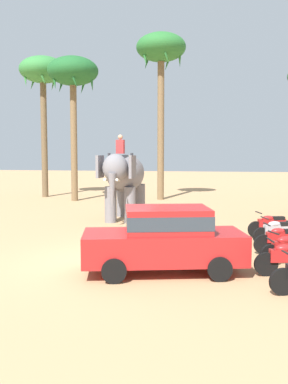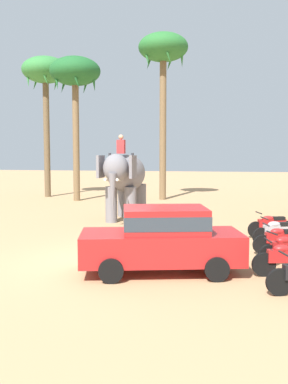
{
  "view_description": "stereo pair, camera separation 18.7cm",
  "coord_description": "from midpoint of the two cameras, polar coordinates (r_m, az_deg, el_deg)",
  "views": [
    {
      "loc": [
        3.2,
        -11.56,
        3.09
      ],
      "look_at": [
        0.37,
        4.61,
        1.6
      ],
      "focal_mm": 40.55,
      "sensor_mm": 36.0,
      "label": 1
    },
    {
      "loc": [
        3.38,
        -11.53,
        3.09
      ],
      "look_at": [
        0.37,
        4.61,
        1.6
      ],
      "focal_mm": 40.55,
      "sensor_mm": 36.0,
      "label": 2
    }
  ],
  "objects": [
    {
      "name": "palm_tree_far_back",
      "position": [
        31.53,
        -13.33,
        14.76
      ],
      "size": [
        3.2,
        3.2,
        9.66
      ],
      "color": "brown",
      "rests_on": "ground"
    },
    {
      "name": "motorcycle_end_of_row",
      "position": [
        16.56,
        16.11,
        -4.15
      ],
      "size": [
        1.74,
        0.75,
        0.94
      ],
      "color": "black",
      "rests_on": "ground"
    },
    {
      "name": "palm_tree_leaning_seaward",
      "position": [
        29.24,
        2.06,
        17.62
      ],
      "size": [
        3.2,
        3.2,
        10.74
      ],
      "color": "brown",
      "rests_on": "ground"
    },
    {
      "name": "elephant_with_mahout",
      "position": [
        19.69,
        -2.89,
        1.98
      ],
      "size": [
        1.76,
        3.91,
        3.88
      ],
      "color": "slate",
      "rests_on": "ground"
    },
    {
      "name": "motorcycle_fourth_in_row",
      "position": [
        13.96,
        17.41,
        -5.9
      ],
      "size": [
        1.77,
        0.66,
        0.94
      ],
      "color": "black",
      "rests_on": "ground"
    },
    {
      "name": "palm_tree_near_hut",
      "position": [
        28.58,
        -9.52,
        14.83
      ],
      "size": [
        3.2,
        3.2,
        9.11
      ],
      "color": "brown",
      "rests_on": "ground"
    },
    {
      "name": "ground_plane",
      "position": [
        12.4,
        -5.87,
        -9.28
      ],
      "size": [
        120.0,
        120.0,
        0.0
      ],
      "primitive_type": "plane",
      "color": "tan"
    },
    {
      "name": "motorcycle_far_in_row",
      "position": [
        15.31,
        16.91,
        -4.92
      ],
      "size": [
        1.73,
        0.79,
        0.94
      ],
      "color": "black",
      "rests_on": "ground"
    },
    {
      "name": "car_sedan_foreground",
      "position": [
        11.2,
        2.28,
        -5.95
      ],
      "size": [
        4.39,
        2.62,
        1.7
      ],
      "color": "red",
      "rests_on": "ground"
    }
  ]
}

